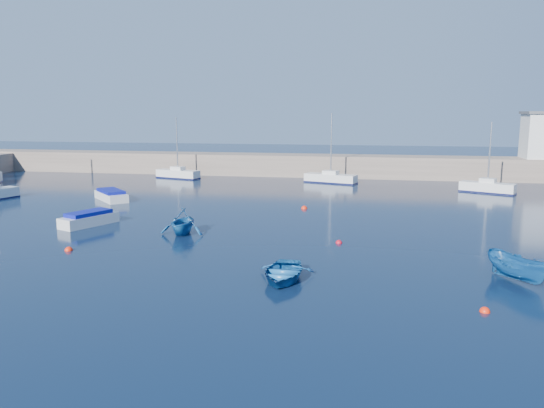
% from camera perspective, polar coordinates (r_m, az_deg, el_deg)
% --- Properties ---
extents(ground, '(220.00, 220.00, 0.00)m').
position_cam_1_polar(ground, '(22.25, -11.97, -10.86)').
color(ground, '#0C1B34').
rests_on(ground, ground).
extents(back_wall, '(96.00, 4.50, 2.60)m').
position_cam_1_polar(back_wall, '(65.96, 3.65, 4.18)').
color(back_wall, '#7D6C5F').
rests_on(back_wall, ground).
extents(sailboat_5, '(5.62, 2.92, 7.23)m').
position_cam_1_polar(sailboat_5, '(64.29, -10.09, 3.24)').
color(sailboat_5, silver).
rests_on(sailboat_5, ground).
extents(sailboat_6, '(6.06, 3.33, 7.70)m').
position_cam_1_polar(sailboat_6, '(59.55, 6.32, 2.80)').
color(sailboat_6, silver).
rests_on(sailboat_6, ground).
extents(sailboat_7, '(5.22, 3.51, 6.88)m').
position_cam_1_polar(sailboat_7, '(55.95, 22.15, 1.70)').
color(sailboat_7, silver).
rests_on(sailboat_7, ground).
extents(motorboat_1, '(2.93, 4.34, 1.01)m').
position_cam_1_polar(motorboat_1, '(39.05, -19.09, -1.50)').
color(motorboat_1, silver).
rests_on(motorboat_1, ground).
extents(motorboat_2, '(4.48, 4.48, 0.97)m').
position_cam_1_polar(motorboat_2, '(49.58, -16.92, 0.91)').
color(motorboat_2, silver).
rests_on(motorboat_2, ground).
extents(dinghy_center, '(2.69, 3.74, 0.77)m').
position_cam_1_polar(dinghy_center, '(25.00, 1.16, -7.38)').
color(dinghy_center, '#155495').
rests_on(dinghy_center, ground).
extents(dinghy_left, '(2.89, 3.32, 1.70)m').
position_cam_1_polar(dinghy_left, '(34.59, -9.60, -1.87)').
color(dinghy_left, '#155495').
rests_on(dinghy_left, ground).
extents(dinghy_right, '(2.99, 3.59, 1.33)m').
position_cam_1_polar(dinghy_right, '(27.23, 24.94, -6.25)').
color(dinghy_right, '#155495').
rests_on(dinghy_right, ground).
extents(buoy_0, '(0.46, 0.46, 0.46)m').
position_cam_1_polar(buoy_0, '(32.48, -21.02, -4.70)').
color(buoy_0, red).
rests_on(buoy_0, ground).
extents(buoy_1, '(0.39, 0.39, 0.39)m').
position_cam_1_polar(buoy_1, '(32.27, 7.20, -4.20)').
color(buoy_1, red).
rests_on(buoy_1, ground).
extents(buoy_2, '(0.42, 0.42, 0.42)m').
position_cam_1_polar(buoy_2, '(22.96, 21.91, -10.72)').
color(buoy_2, red).
rests_on(buoy_2, ground).
extents(buoy_3, '(0.50, 0.50, 0.50)m').
position_cam_1_polar(buoy_3, '(43.41, 3.49, -0.51)').
color(buoy_3, red).
rests_on(buoy_3, ground).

